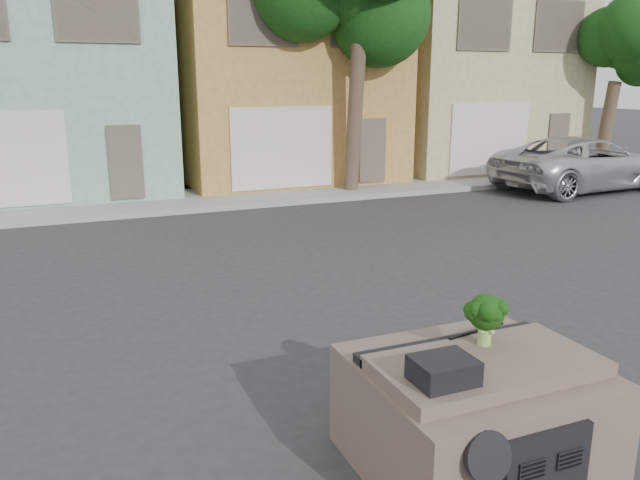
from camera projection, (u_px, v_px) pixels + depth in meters
ground_plane at (335, 342)px, 8.38m from camera, size 120.00×120.00×0.00m
sidewalk at (185, 201)px, 17.74m from camera, size 40.00×3.00×0.15m
townhouse_mint at (39, 68)px, 19.08m from camera, size 7.20×8.20×7.55m
townhouse_tan at (271, 69)px, 21.88m from camera, size 7.20×8.20×7.55m
townhouse_beige at (451, 70)px, 24.69m from camera, size 7.20×8.20×7.55m
silver_pickup at (581, 190)px, 19.96m from camera, size 6.23×3.17×1.68m
tree_near at (356, 50)px, 17.94m from camera, size 4.40×4.00×8.50m
tree_far at (610, 92)px, 22.00m from camera, size 3.20×3.00×6.00m
car_dashboard at (473, 410)px, 5.56m from camera, size 2.00×1.80×1.12m
instrument_hump at (443, 370)px, 4.87m from camera, size 0.48×0.38×0.20m
wiper_arm at (477, 331)px, 5.86m from camera, size 0.69×0.15×0.02m
broccoli at (486, 319)px, 5.53m from camera, size 0.50×0.50×0.48m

